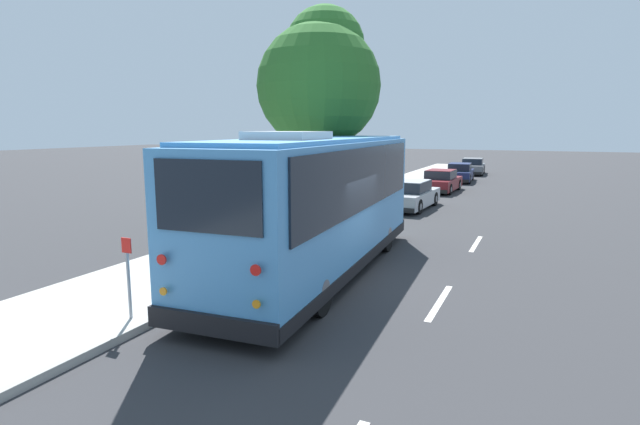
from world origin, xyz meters
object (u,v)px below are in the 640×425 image
at_px(sign_post_near, 128,277).
at_px(sign_post_far, 203,260).
at_px(shuttle_bus, 317,198).
at_px(parked_sedan_navy, 460,173).
at_px(parked_sedan_silver, 411,196).
at_px(parked_sedan_gray, 473,167).
at_px(street_tree, 320,78).
at_px(parked_sedan_maroon, 441,182).

height_order(sign_post_near, sign_post_far, sign_post_near).
bearing_deg(shuttle_bus, parked_sedan_navy, -2.93).
height_order(parked_sedan_silver, parked_sedan_gray, parked_sedan_silver).
distance_m(street_tree, sign_post_near, 10.31).
bearing_deg(sign_post_near, sign_post_far, 0.00).
height_order(parked_sedan_silver, street_tree, street_tree).
xyz_separation_m(parked_sedan_maroon, parked_sedan_navy, (6.21, -0.12, -0.00)).
relative_size(parked_sedan_silver, street_tree, 0.59).
distance_m(street_tree, sign_post_far, 8.50).
xyz_separation_m(parked_sedan_navy, street_tree, (-19.66, 1.81, 4.76)).
xyz_separation_m(shuttle_bus, street_tree, (4.73, 2.06, 3.43)).
relative_size(sign_post_near, sign_post_far, 1.34).
bearing_deg(sign_post_far, shuttle_bus, -36.01).
bearing_deg(street_tree, parked_sedan_gray, -4.09).
bearing_deg(parked_sedan_silver, sign_post_far, 176.87).
height_order(shuttle_bus, parked_sedan_silver, shuttle_bus).
xyz_separation_m(parked_sedan_silver, parked_sedan_navy, (13.14, -0.15, -0.01)).
bearing_deg(street_tree, sign_post_far, -177.44).
xyz_separation_m(shuttle_bus, parked_sedan_navy, (24.39, 0.25, -1.34)).
bearing_deg(parked_sedan_maroon, sign_post_far, 178.12).
relative_size(parked_sedan_silver, parked_sedan_gray, 1.04).
relative_size(shuttle_bus, parked_sedan_silver, 2.20).
bearing_deg(parked_sedan_gray, parked_sedan_maroon, 175.71).
bearing_deg(parked_sedan_maroon, sign_post_near, 178.49).
relative_size(street_tree, sign_post_far, 6.68).
xyz_separation_m(parked_sedan_silver, parked_sedan_maroon, (6.93, -0.03, -0.01)).
bearing_deg(parked_sedan_maroon, parked_sedan_navy, 0.83).
distance_m(parked_sedan_navy, street_tree, 20.31).
height_order(parked_sedan_silver, sign_post_far, parked_sedan_silver).
height_order(parked_sedan_maroon, sign_post_near, sign_post_near).
relative_size(parked_sedan_navy, sign_post_near, 2.85).
relative_size(parked_sedan_gray, street_tree, 0.57).
distance_m(parked_sedan_silver, sign_post_near, 15.89).
xyz_separation_m(parked_sedan_navy, sign_post_near, (-28.97, 1.49, 0.35)).
distance_m(parked_sedan_maroon, sign_post_near, 22.80).
xyz_separation_m(shuttle_bus, parked_sedan_maroon, (18.18, 0.37, -1.34)).
xyz_separation_m(shuttle_bus, sign_post_far, (-2.40, 1.74, -1.21)).
relative_size(shuttle_bus, parked_sedan_navy, 2.29).
bearing_deg(street_tree, parked_sedan_navy, -5.25).
height_order(parked_sedan_maroon, street_tree, street_tree).
distance_m(parked_sedan_maroon, sign_post_far, 20.62).
distance_m(sign_post_near, sign_post_far, 2.20).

